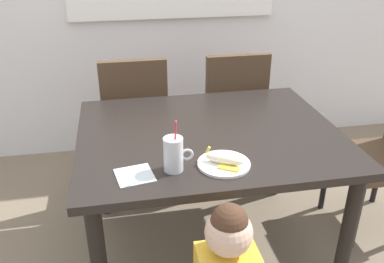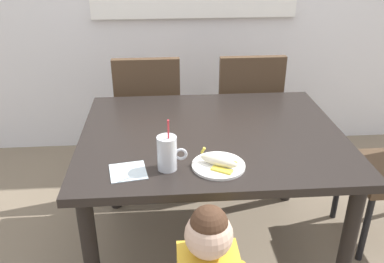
{
  "view_description": "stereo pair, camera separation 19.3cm",
  "coord_description": "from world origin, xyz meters",
  "px_view_note": "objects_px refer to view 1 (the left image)",
  "views": [
    {
      "loc": [
        -0.43,
        -1.81,
        1.66
      ],
      "look_at": [
        -0.11,
        -0.11,
        0.81
      ],
      "focal_mm": 38.26,
      "sensor_mm": 36.0,
      "label": 1
    },
    {
      "loc": [
        -0.24,
        -1.83,
        1.66
      ],
      "look_at": [
        -0.11,
        -0.11,
        0.81
      ],
      "focal_mm": 38.26,
      "sensor_mm": 36.0,
      "label": 2
    }
  ],
  "objects_px": {
    "milk_cup": "(174,156)",
    "paper_napkin": "(135,175)",
    "snack_plate": "(224,164)",
    "dining_chair_right": "(231,109)",
    "dining_chair_left": "(135,116)",
    "dining_table": "(209,148)",
    "peeled_banana": "(225,160)"
  },
  "relations": [
    {
      "from": "dining_table",
      "to": "dining_chair_right",
      "type": "bearing_deg",
      "value": 65.77
    },
    {
      "from": "dining_chair_left",
      "to": "peeled_banana",
      "type": "relative_size",
      "value": 5.73
    },
    {
      "from": "dining_chair_left",
      "to": "milk_cup",
      "type": "relative_size",
      "value": 3.88
    },
    {
      "from": "milk_cup",
      "to": "dining_table",
      "type": "bearing_deg",
      "value": 55.36
    },
    {
      "from": "dining_chair_left",
      "to": "milk_cup",
      "type": "xyz_separation_m",
      "value": [
        0.11,
        -1.07,
        0.28
      ]
    },
    {
      "from": "snack_plate",
      "to": "peeled_banana",
      "type": "height_order",
      "value": "peeled_banana"
    },
    {
      "from": "dining_chair_left",
      "to": "dining_table",
      "type": "bearing_deg",
      "value": 114.77
    },
    {
      "from": "dining_chair_left",
      "to": "snack_plate",
      "type": "bearing_deg",
      "value": 106.99
    },
    {
      "from": "dining_chair_right",
      "to": "paper_napkin",
      "type": "relative_size",
      "value": 6.4
    },
    {
      "from": "dining_table",
      "to": "milk_cup",
      "type": "distance_m",
      "value": 0.44
    },
    {
      "from": "snack_plate",
      "to": "dining_chair_right",
      "type": "bearing_deg",
      "value": 72.22
    },
    {
      "from": "dining_chair_left",
      "to": "milk_cup",
      "type": "distance_m",
      "value": 1.11
    },
    {
      "from": "milk_cup",
      "to": "snack_plate",
      "type": "bearing_deg",
      "value": -0.5
    },
    {
      "from": "dining_chair_left",
      "to": "milk_cup",
      "type": "height_order",
      "value": "milk_cup"
    },
    {
      "from": "peeled_banana",
      "to": "paper_napkin",
      "type": "height_order",
      "value": "peeled_banana"
    },
    {
      "from": "peeled_banana",
      "to": "dining_chair_left",
      "type": "bearing_deg",
      "value": 106.92
    },
    {
      "from": "snack_plate",
      "to": "peeled_banana",
      "type": "relative_size",
      "value": 1.37
    },
    {
      "from": "milk_cup",
      "to": "paper_napkin",
      "type": "xyz_separation_m",
      "value": [
        -0.17,
        -0.02,
        -0.06
      ]
    },
    {
      "from": "dining_chair_left",
      "to": "paper_napkin",
      "type": "height_order",
      "value": "dining_chair_left"
    },
    {
      "from": "dining_table",
      "to": "dining_chair_left",
      "type": "bearing_deg",
      "value": 114.77
    },
    {
      "from": "milk_cup",
      "to": "paper_napkin",
      "type": "bearing_deg",
      "value": -174.52
    },
    {
      "from": "dining_chair_right",
      "to": "peeled_banana",
      "type": "height_order",
      "value": "dining_chair_right"
    },
    {
      "from": "dining_chair_left",
      "to": "paper_napkin",
      "type": "bearing_deg",
      "value": 86.98
    },
    {
      "from": "dining_table",
      "to": "milk_cup",
      "type": "xyz_separation_m",
      "value": [
        -0.23,
        -0.33,
        0.16
      ]
    },
    {
      "from": "paper_napkin",
      "to": "snack_plate",
      "type": "bearing_deg",
      "value": 2.11
    },
    {
      "from": "milk_cup",
      "to": "peeled_banana",
      "type": "distance_m",
      "value": 0.22
    },
    {
      "from": "dining_chair_right",
      "to": "snack_plate",
      "type": "relative_size",
      "value": 4.17
    },
    {
      "from": "dining_table",
      "to": "paper_napkin",
      "type": "relative_size",
      "value": 8.74
    },
    {
      "from": "dining_table",
      "to": "snack_plate",
      "type": "height_order",
      "value": "snack_plate"
    },
    {
      "from": "dining_table",
      "to": "snack_plate",
      "type": "distance_m",
      "value": 0.35
    },
    {
      "from": "dining_table",
      "to": "paper_napkin",
      "type": "height_order",
      "value": "paper_napkin"
    },
    {
      "from": "dining_chair_right",
      "to": "paper_napkin",
      "type": "bearing_deg",
      "value": 56.08
    }
  ]
}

